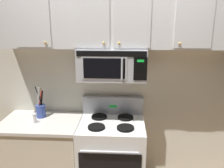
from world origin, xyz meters
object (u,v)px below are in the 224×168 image
object	(u,v)px
stove_range	(112,155)
over_range_microwave	(112,64)
utensil_crock_blue	(41,109)
salt_shaker	(35,119)

from	to	relation	value
stove_range	over_range_microwave	bearing A→B (deg)	90.14
over_range_microwave	utensil_crock_blue	xyz separation A→B (m)	(-0.87, -0.00, -0.57)
over_range_microwave	salt_shaker	bearing A→B (deg)	-169.56
stove_range	utensil_crock_blue	bearing A→B (deg)	172.42
stove_range	salt_shaker	size ratio (longest dim) A/B	10.78
stove_range	utensil_crock_blue	size ratio (longest dim) A/B	2.82
utensil_crock_blue	stove_range	bearing A→B (deg)	-7.58
over_range_microwave	salt_shaker	distance (m)	1.10
stove_range	utensil_crock_blue	distance (m)	1.03
salt_shaker	utensil_crock_blue	bearing A→B (deg)	84.22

